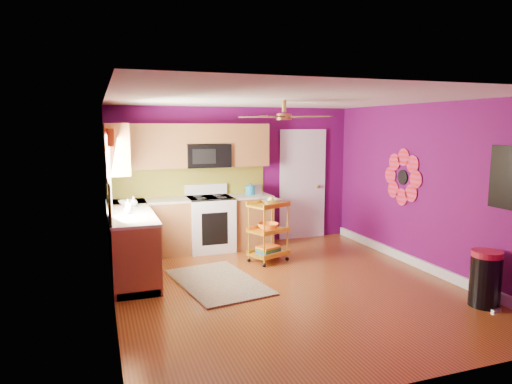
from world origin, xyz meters
name	(u,v)px	position (x,y,z in m)	size (l,w,h in m)	color
ground	(288,287)	(0.00, 0.00, 0.00)	(5.00, 5.00, 0.00)	#683010
room_envelope	(291,167)	(0.03, 0.00, 1.63)	(4.54, 5.04, 2.52)	#5B0A52
lower_cabinets	(167,234)	(-1.35, 1.82, 0.43)	(2.81, 2.31, 0.94)	brown
electric_range	(210,223)	(-0.55, 2.17, 0.48)	(0.76, 0.66, 1.13)	white
upper_cabinetry	(168,148)	(-1.24, 2.17, 1.80)	(2.80, 2.30, 1.26)	brown
left_window	(109,157)	(-2.22, 1.05, 1.74)	(0.08, 1.35, 1.08)	white
panel_door	(302,186)	(1.35, 2.47, 1.02)	(0.95, 0.11, 2.15)	white
right_wall_art	(445,178)	(2.23, -0.34, 1.44)	(0.04, 2.74, 1.04)	black
ceiling_fan	(284,116)	(0.00, 0.20, 2.29)	(1.01, 1.01, 0.26)	#BF8C3F
shag_rug	(218,282)	(-0.86, 0.47, 0.01)	(1.01, 1.64, 0.02)	#311F10
rolling_cart	(269,229)	(0.17, 1.20, 0.54)	(0.70, 0.61, 1.05)	gold
trash_can	(485,279)	(1.97, -1.39, 0.34)	(0.38, 0.40, 0.69)	black
teal_kettle	(250,190)	(0.21, 2.23, 1.02)	(0.18, 0.18, 0.21)	#147199
toaster	(254,189)	(0.29, 2.24, 1.03)	(0.22, 0.15, 0.18)	beige
soap_bottle_a	(128,205)	(-1.98, 1.30, 1.03)	(0.08, 0.08, 0.18)	#EA3F72
soap_bottle_b	(134,201)	(-1.87, 1.64, 1.02)	(0.12, 0.12, 0.16)	white
counter_dish	(126,202)	(-1.97, 1.92, 0.97)	(0.23, 0.23, 0.06)	white
counter_cup	(128,211)	(-1.99, 1.08, 0.98)	(0.11, 0.11, 0.09)	white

